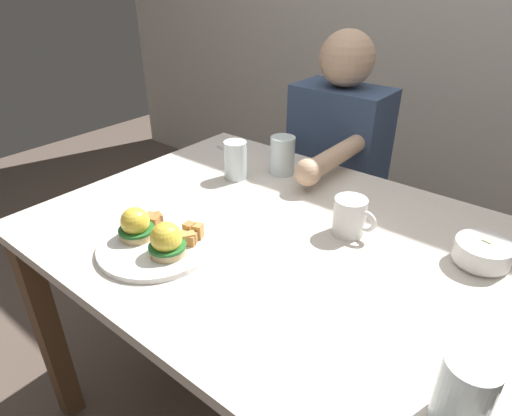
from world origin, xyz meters
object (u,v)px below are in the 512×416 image
Objects in this scene: fruit_bowl at (483,253)px; water_glass_far at (282,157)px; diner_person at (333,168)px; coffee_mug at (350,216)px; water_glass_extra at (463,396)px; water_glass_near at (235,162)px; dining_table at (277,265)px; fork at (231,153)px; eggs_benedict_plate at (155,239)px.

water_glass_far is at bearing 169.64° from fruit_bowl.
diner_person is at bearing 144.95° from fruit_bowl.
water_glass_extra reaches higher than coffee_mug.
water_glass_extra is at bearing -27.84° from water_glass_near.
dining_table is 10.00× the size of fruit_bowl.
dining_table is at bearing -158.28° from fruit_bowl.
dining_table is 0.48m from fruit_bowl.
water_glass_far is (0.23, -0.02, 0.05)m from fork.
eggs_benedict_plate is 0.47m from coffee_mug.
eggs_benedict_plate reaches higher than fruit_bowl.
water_glass_near reaches higher than dining_table.
dining_table is 0.59m from water_glass_extra.
coffee_mug reaches higher than eggs_benedict_plate.
water_glass_near is 0.99× the size of water_glass_extra.
fruit_bowl reaches higher than dining_table.
fruit_bowl is 0.43m from water_glass_extra.
eggs_benedict_plate is at bearing -65.17° from fork.
water_glass_extra is (0.37, -0.35, 0.00)m from coffee_mug.
fork is 1.31× the size of water_glass_near.
fork is (-0.43, 0.30, 0.11)m from dining_table.
coffee_mug reaches higher than fork.
fruit_bowl is (0.43, 0.17, 0.14)m from dining_table.
dining_table is 0.37m from water_glass_near.
coffee_mug is 0.94× the size of water_glass_near.
water_glass_near is at bearing -179.61° from fruit_bowl.
dining_table is at bearing 54.21° from eggs_benedict_plate.
fruit_bowl is at bearing -10.36° from water_glass_far.
water_glass_far is at bearing -3.75° from fork.
coffee_mug is at bearing -19.43° from fork.
water_glass_far is at bearing -92.73° from diner_person.
eggs_benedict_plate is at bearing -145.65° from fruit_bowl.
fruit_bowl is 0.87m from fork.
coffee_mug is 0.93× the size of water_glass_far.
coffee_mug is at bearing -8.76° from water_glass_near.
fork is at bearing 171.40° from fruit_bowl.
eggs_benedict_plate is 0.73m from fruit_bowl.
fruit_bowl is at bearing 100.45° from water_glass_extra.
fork is at bearing 144.73° from dining_table.
dining_table is 0.63m from diner_person.
dining_table is 0.53m from fork.
diner_person reaches higher than fruit_bowl.
eggs_benedict_plate is (-0.17, -0.24, 0.13)m from dining_table.
eggs_benedict_plate is 0.53m from water_glass_far.
diner_person reaches higher than fork.
water_glass_extra is (0.08, -0.43, 0.02)m from fruit_bowl.
water_glass_near is at bearing -43.98° from fork.
fruit_bowl is 0.64m from water_glass_far.
water_glass_extra reaches higher than fruit_bowl.
fork is 0.24m from water_glass_far.
eggs_benedict_plate reaches higher than dining_table.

